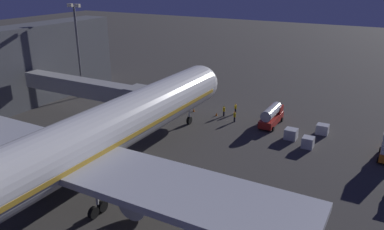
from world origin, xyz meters
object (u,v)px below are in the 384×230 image
at_px(jet_bridge, 93,89).
at_px(ground_crew_by_belt_loader, 224,111).
at_px(baggage_container_near_belt, 322,129).
at_px(traffic_cone_nose_port, 216,114).
at_px(apron_floodlight_mast, 78,44).
at_px(traffic_cone_nose_starboard, 194,110).
at_px(airliner_at_gate, 53,158).
at_px(ground_crew_near_nose_gear, 236,108).
at_px(ground_crew_marshaller_fwd, 235,116).
at_px(fuel_tanker, 272,115).
at_px(baggage_container_mid_row, 291,134).
at_px(baggage_container_spare, 308,142).

xyz_separation_m(jet_bridge, ground_crew_by_belt_loader, (-16.31, -13.43, -4.86)).
bearing_deg(baggage_container_near_belt, traffic_cone_nose_port, 2.34).
distance_m(apron_floodlight_mast, traffic_cone_nose_starboard, 25.51).
distance_m(airliner_at_gate, traffic_cone_nose_starboard, 33.13).
height_order(airliner_at_gate, traffic_cone_nose_starboard, airliner_at_gate).
relative_size(ground_crew_near_nose_gear, traffic_cone_nose_port, 3.31).
bearing_deg(ground_crew_marshaller_fwd, fuel_tanker, -162.92).
xyz_separation_m(airliner_at_gate, traffic_cone_nose_starboard, (2.20, -32.60, -5.46)).
xyz_separation_m(baggage_container_mid_row, ground_crew_marshaller_fwd, (9.91, -2.37, 0.21)).
bearing_deg(ground_crew_near_nose_gear, apron_floodlight_mast, 10.28).
height_order(jet_bridge, apron_floodlight_mast, apron_floodlight_mast).
xyz_separation_m(airliner_at_gate, ground_crew_by_belt_loader, (-3.35, -33.07, -4.75)).
height_order(jet_bridge, ground_crew_by_belt_loader, jet_bridge).
xyz_separation_m(ground_crew_near_nose_gear, ground_crew_marshaller_fwd, (-1.40, 3.67, -0.02)).
height_order(baggage_container_mid_row, baggage_container_spare, baggage_container_mid_row).
relative_size(airliner_at_gate, baggage_container_mid_row, 39.83).
relative_size(baggage_container_mid_row, ground_crew_by_belt_loader, 0.95).
bearing_deg(fuel_tanker, ground_crew_marshaller_fwd, 17.08).
height_order(ground_crew_near_nose_gear, ground_crew_marshaller_fwd, ground_crew_near_nose_gear).
xyz_separation_m(apron_floodlight_mast, traffic_cone_nose_starboard, (-23.30, -2.91, -9.96)).
relative_size(jet_bridge, apron_floodlight_mast, 1.39).
distance_m(fuel_tanker, traffic_cone_nose_port, 9.53).
xyz_separation_m(airliner_at_gate, ground_crew_marshaller_fwd, (-5.99, -31.48, -4.75)).
xyz_separation_m(jet_bridge, ground_crew_near_nose_gear, (-17.55, -15.51, -4.85)).
distance_m(jet_bridge, baggage_container_spare, 33.02).
distance_m(baggage_container_spare, ground_crew_by_belt_loader, 16.46).
xyz_separation_m(airliner_at_gate, baggage_container_near_belt, (-19.52, -33.31, -5.00)).
height_order(apron_floodlight_mast, baggage_container_mid_row, apron_floodlight_mast).
height_order(fuel_tanker, ground_crew_marshaller_fwd, fuel_tanker).
relative_size(baggage_container_mid_row, traffic_cone_nose_port, 3.12).
relative_size(airliner_at_gate, traffic_cone_nose_starboard, 124.38).
bearing_deg(fuel_tanker, jet_bridge, 28.90).
bearing_deg(traffic_cone_nose_port, fuel_tanker, -176.31).
height_order(airliner_at_gate, apron_floodlight_mast, airliner_at_gate).
xyz_separation_m(traffic_cone_nose_port, traffic_cone_nose_starboard, (4.40, 0.00, 0.00)).
height_order(apron_floodlight_mast, baggage_container_spare, apron_floodlight_mast).
distance_m(airliner_at_gate, apron_floodlight_mast, 39.39).
bearing_deg(jet_bridge, apron_floodlight_mast, -38.70).
height_order(baggage_container_spare, ground_crew_marshaller_fwd, ground_crew_marshaller_fwd).
xyz_separation_m(apron_floodlight_mast, baggage_container_mid_row, (-41.39, 0.58, -9.46)).
xyz_separation_m(ground_crew_near_nose_gear, traffic_cone_nose_starboard, (6.79, 2.55, -0.73)).
height_order(apron_floodlight_mast, ground_crew_by_belt_loader, apron_floodlight_mast).
height_order(fuel_tanker, traffic_cone_nose_starboard, fuel_tanker).
bearing_deg(ground_crew_near_nose_gear, baggage_container_near_belt, 172.97).
distance_m(fuel_tanker, baggage_container_mid_row, 5.99).
relative_size(fuel_tanker, baggage_container_spare, 4.14).
distance_m(apron_floodlight_mast, ground_crew_near_nose_gear, 31.94).
bearing_deg(fuel_tanker, ground_crew_near_nose_gear, -15.45).
bearing_deg(ground_crew_by_belt_loader, traffic_cone_nose_starboard, 4.84).
bearing_deg(traffic_cone_nose_starboard, airliner_at_gate, 93.86).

